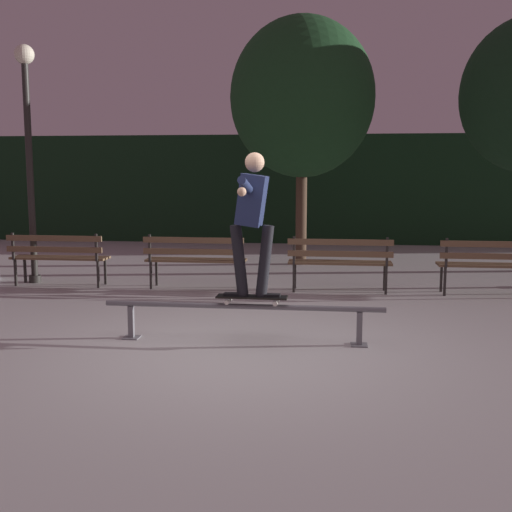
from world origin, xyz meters
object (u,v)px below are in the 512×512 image
Objects in this scene: grind_rail at (243,312)px; park_bench_leftmost at (58,254)px; skateboarder at (252,212)px; tree_behind_benches at (302,98)px; park_bench_left_center at (195,256)px; park_bench_rightmost at (493,261)px; lamp_post_left at (28,134)px; skateboard at (252,297)px; park_bench_right_center at (340,258)px.

park_bench_leftmost is (-3.47, 2.98, 0.20)m from grind_rail.
skateboarder is 6.17m from tree_behind_benches.
park_bench_left_center is 4.56m from park_bench_rightmost.
skateboarder is 0.32× the size of tree_behind_benches.
lamp_post_left is at bearing 140.93° from grind_rail.
park_bench_left_center is at bearing 0.00° from park_bench_leftmost.
skateboarder is at bearing -66.57° from park_bench_left_center.
park_bench_rightmost is (6.84, 0.00, 0.00)m from park_bench_leftmost.
lamp_post_left is (-0.55, 0.28, 1.94)m from park_bench_leftmost.
grind_rail is 1.94× the size of park_bench_leftmost.
grind_rail is at bearing -93.45° from tree_behind_benches.
lamp_post_left reaches higher than skateboard.
park_bench_left_center reaches higher than skateboard.
park_bench_leftmost is at bearing 140.17° from skateboarder.
park_bench_right_center is 0.33× the size of tree_behind_benches.
skateboard is 0.20× the size of lamp_post_left.
park_bench_right_center is 1.00× the size of park_bench_rightmost.
tree_behind_benches is at bearing 87.57° from skateboarder.
skateboard is 4.65m from park_bench_leftmost.
skateboarder is 0.97× the size of park_bench_rightmost.
tree_behind_benches is at bearing 62.08° from park_bench_left_center.
lamp_post_left reaches higher than park_bench_rightmost.
grind_rail is 3.96× the size of skateboard.
skateboarder is 5.36m from lamp_post_left.
skateboard is 5.61m from lamp_post_left.
grind_rail is 3.18m from park_bench_right_center.
skateboard is 0.16× the size of tree_behind_benches.
park_bench_rightmost is (3.27, 2.98, -0.90)m from skateboarder.
grind_rail is at bearing -40.68° from park_bench_leftmost.
tree_behind_benches is (0.36, 5.88, 2.95)m from grind_rail.
skateboarder reaches higher than skateboard.
skateboard is at bearing -38.37° from lamp_post_left.
park_bench_leftmost reaches higher than grind_rail.
tree_behind_benches is (-3.02, 2.91, 2.75)m from park_bench_rightmost.
lamp_post_left is at bearing 174.32° from park_bench_left_center.
park_bench_leftmost is 4.56m from park_bench_right_center.
skateboarder is (0.11, -0.00, 1.10)m from grind_rail.
grind_rail is 0.19m from skateboard.
park_bench_leftmost is at bearing 140.15° from skateboard.
skateboarder is at bearing -137.67° from park_bench_rightmost.
park_bench_rightmost is 0.41× the size of lamp_post_left.
skateboarder is (0.00, -0.00, 0.94)m from skateboard.
grind_rail is at bearing -68.31° from park_bench_left_center.
park_bench_leftmost and park_bench_right_center have the same top height.
park_bench_right_center and park_bench_rightmost have the same top height.
park_bench_right_center is 2.28m from park_bench_rightmost.
skateboarder is at bearing -0.04° from grind_rail.
park_bench_leftmost is 0.33× the size of tree_behind_benches.
park_bench_leftmost and park_bench_rightmost have the same top height.
lamp_post_left is (-4.37, -2.62, -0.81)m from tree_behind_benches.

